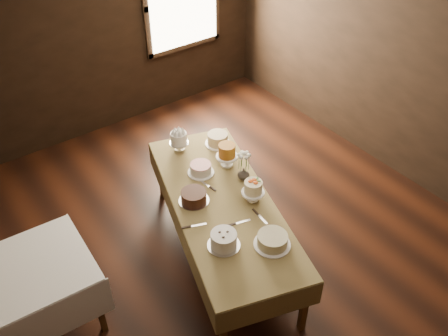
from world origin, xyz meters
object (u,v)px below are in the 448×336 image
(cake_cream, at_px, (272,241))
(flower_vase, at_px, (244,174))
(cake_swirl, at_px, (224,240))
(cake_caramel, at_px, (227,156))
(cake_server_a, at_px, (243,221))
(side_table, at_px, (36,273))
(cake_server_b, at_px, (263,219))
(cake_server_c, at_px, (205,183))
(cake_lattice, at_px, (201,169))
(cake_flowers, at_px, (253,192))
(cake_server_e, at_px, (199,225))
(cake_chocolate, at_px, (194,197))
(cake_speckled, at_px, (218,139))
(cake_meringue, at_px, (179,142))
(display_table, at_px, (222,205))

(cake_cream, xyz_separation_m, flower_vase, (0.37, 0.89, 0.01))
(cake_swirl, bearing_deg, cake_caramel, 51.94)
(cake_server_a, bearing_deg, cake_caramel, 78.12)
(side_table, relative_size, cake_server_b, 4.03)
(side_table, distance_m, cake_server_c, 1.82)
(cake_lattice, height_order, cake_flowers, cake_flowers)
(cake_server_a, xyz_separation_m, cake_server_b, (0.17, -0.09, 0.00))
(cake_cream, xyz_separation_m, cake_server_e, (-0.39, 0.60, -0.05))
(side_table, xyz_separation_m, cake_server_e, (1.43, -0.41, 0.07))
(side_table, bearing_deg, cake_caramel, 4.36)
(cake_lattice, xyz_separation_m, cake_chocolate, (-0.31, -0.33, 0.01))
(side_table, xyz_separation_m, cake_server_b, (1.97, -0.71, 0.07))
(cake_flowers, bearing_deg, cake_speckled, 74.25)
(cake_caramel, relative_size, cake_server_e, 1.16)
(cake_chocolate, height_order, cake_server_e, cake_chocolate)
(cake_swirl, bearing_deg, cake_speckled, 56.14)
(cake_server_a, bearing_deg, side_table, 175.55)
(cake_chocolate, height_order, flower_vase, flower_vase)
(cake_server_e, xyz_separation_m, flower_vase, (0.76, 0.29, 0.06))
(cake_server_c, height_order, cake_server_e, same)
(cake_meringue, height_order, cake_flowers, cake_flowers)
(cake_swirl, distance_m, flower_vase, 0.97)
(cake_speckled, bearing_deg, cake_server_b, -106.78)
(cake_caramel, height_order, cake_server_c, cake_caramel)
(cake_swirl, height_order, cake_server_b, cake_swirl)
(display_table, distance_m, cake_server_c, 0.33)
(cake_cream, relative_size, cake_server_a, 1.42)
(cake_lattice, xyz_separation_m, cake_server_b, (0.08, -0.93, -0.05))
(cake_swirl, bearing_deg, flower_vase, 41.25)
(cake_cream, bearing_deg, cake_flowers, 67.27)
(cake_meringue, bearing_deg, cake_server_e, -113.83)
(cake_speckled, distance_m, flower_vase, 0.68)
(cake_caramel, distance_m, cake_cream, 1.24)
(cake_flowers, xyz_separation_m, cake_cream, (-0.24, -0.58, -0.05))
(cake_flowers, bearing_deg, cake_chocolate, 145.99)
(cake_server_c, relative_size, flower_vase, 1.83)
(cake_cream, bearing_deg, side_table, 151.01)
(cake_swirl, bearing_deg, cake_meringue, 72.61)
(display_table, relative_size, cake_server_e, 10.90)
(flower_vase, bearing_deg, cake_speckled, 77.40)
(side_table, bearing_deg, cake_server_b, -19.91)
(cake_lattice, xyz_separation_m, cake_server_a, (-0.09, -0.85, -0.05))
(cake_meringue, xyz_separation_m, cake_caramel, (0.26, -0.55, 0.01))
(cake_caramel, bearing_deg, display_table, -131.10)
(display_table, bearing_deg, cake_server_e, -159.91)
(cake_speckled, relative_size, cake_flowers, 1.23)
(cake_chocolate, distance_m, cake_server_a, 0.57)
(cake_swirl, bearing_deg, display_table, 54.96)
(cake_chocolate, distance_m, cake_cream, 0.94)
(display_table, relative_size, cake_chocolate, 7.52)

